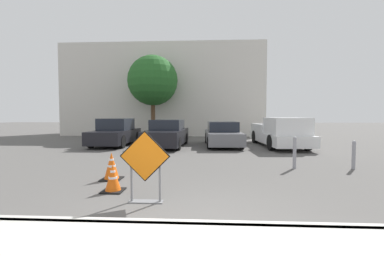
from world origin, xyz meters
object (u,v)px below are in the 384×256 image
Objects in this scene: traffic_cone_nearest at (113,178)px; bollard_nearest at (295,152)px; bollard_second at (354,154)px; traffic_cone_second at (112,166)px; parked_car_nearest at (116,133)px; parked_car_second at (167,134)px; pickup_truck at (281,134)px; parked_car_third at (223,135)px; road_closed_sign at (145,163)px.

bollard_nearest is at bearing 29.18° from traffic_cone_nearest.
bollard_second is (6.86, 2.79, 0.19)m from traffic_cone_nearest.
parked_car_nearest is at bearing 108.95° from traffic_cone_second.
pickup_truck is (6.21, 0.09, 0.04)m from parked_car_second.
parked_car_third reaches higher than traffic_cone_second.
pickup_truck reaches higher than parked_car_third.
parked_car_second is at bearing -2.04° from pickup_truck.
parked_car_third is at bearing 66.18° from traffic_cone_second.
parked_car_nearest is at bearing -2.12° from parked_car_third.
traffic_cone_nearest is 10.53m from pickup_truck.
parked_car_nearest reaches higher than bollard_second.
traffic_cone_second is at bearing 63.84° from parked_car_third.
road_closed_sign is 2.28m from traffic_cone_second.
traffic_cone_second is 0.16× the size of parked_car_nearest.
bollard_second is (3.80, -6.18, -0.15)m from parked_car_third.
bollard_second reaches higher than traffic_cone_nearest.
parked_car_second is 8.91m from bollard_second.
pickup_truck is 5.77m from bollard_second.
parked_car_second is (0.39, 7.36, 0.33)m from traffic_cone_second.
parked_car_third is 7.26m from bollard_second.
traffic_cone_second reaches higher than traffic_cone_nearest.
parked_car_third is (3.10, 0.54, -0.06)m from parked_car_second.
parked_car_third is 4.33× the size of bollard_nearest.
parked_car_nearest is 11.74m from bollard_second.
pickup_truck is 6.13× the size of bollard_second.
traffic_cone_second is 0.16× the size of parked_car_third.
parked_car_third is at bearing 77.56° from road_closed_sign.
traffic_cone_second is 5.70m from bollard_nearest.
bollard_nearest is at bearing 17.64° from traffic_cone_second.
traffic_cone_nearest is at bearing 92.79° from parked_car_second.
parked_car_third is 3.15m from pickup_truck.
parked_car_nearest reaches higher than traffic_cone_second.
parked_car_second is 7.56m from bollard_nearest.
parked_car_second is 4.47× the size of bollard_nearest.
traffic_cone_second is 9.97m from pickup_truck.
parked_car_nearest is 4.86× the size of bollard_second.
road_closed_sign is 1.95× the size of traffic_cone_second.
parked_car_third is 6.48m from bollard_nearest.
bollard_nearest is (5.04, -5.64, -0.14)m from parked_car_second.
pickup_truck is at bearing 96.84° from bollard_second.
pickup_truck reaches higher than traffic_cone_nearest.
traffic_cone_second is (-1.35, 1.78, -0.44)m from road_closed_sign.
traffic_cone_second is 7.38m from parked_car_second.
road_closed_sign is 10.48m from parked_car_nearest.
parked_car_third is (2.14, 9.69, -0.16)m from road_closed_sign.
pickup_truck is 5.44× the size of bollard_nearest.
road_closed_sign is 9.20m from parked_car_second.
traffic_cone_nearest is at bearing 68.84° from parked_car_third.
traffic_cone_second is at bearing -162.36° from bollard_nearest.
traffic_cone_second is at bearing 89.48° from parked_car_second.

